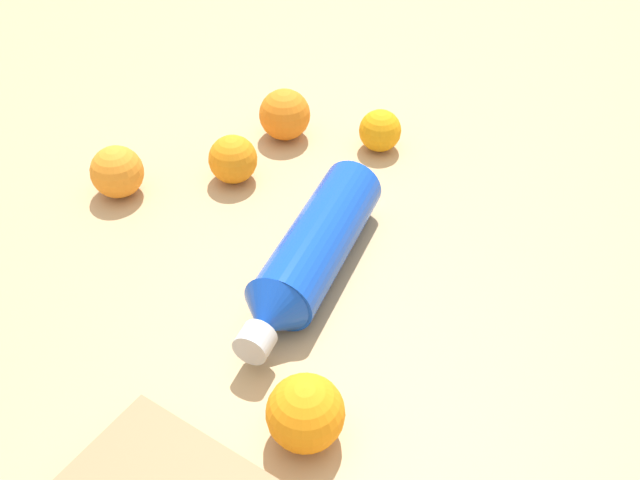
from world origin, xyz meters
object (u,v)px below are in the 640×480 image
water_bottle (312,253)px  orange_1 (285,115)px  orange_4 (233,159)px  orange_0 (305,413)px  orange_3 (380,131)px  orange_2 (118,170)px

water_bottle → orange_1: 0.30m
orange_4 → orange_0: bearing=123.1°
water_bottle → orange_3: (-0.00, -0.28, -0.01)m
orange_2 → orange_3: bearing=-144.7°
orange_0 → orange_2: 0.46m
water_bottle → orange_0: size_ratio=4.05×
water_bottle → orange_0: same height
orange_4 → orange_2: bearing=29.7°
orange_2 → orange_3: (-0.30, -0.21, -0.00)m
orange_1 → orange_3: size_ratio=1.23×
orange_0 → orange_4: size_ratio=1.12×
orange_3 → orange_4: 0.22m
orange_0 → orange_3: orange_0 is taller
orange_0 → water_bottle: bearing=-72.2°
orange_3 → orange_4: (0.17, 0.14, 0.00)m
water_bottle → orange_2: (0.29, -0.07, -0.00)m
orange_0 → orange_3: size_ratio=1.22×
orange_0 → orange_1: bearing=-66.9°
orange_4 → water_bottle: bearing=138.2°
water_bottle → orange_2: size_ratio=4.30×
orange_2 → orange_4: size_ratio=1.05×
orange_1 → orange_4: bearing=77.2°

